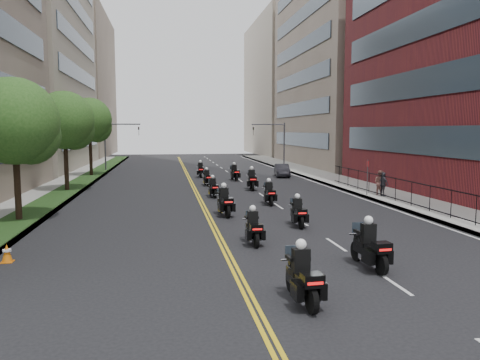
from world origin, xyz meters
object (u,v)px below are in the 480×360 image
at_px(motorcycle_9, 234,173).
at_px(parked_sedan, 282,170).
at_px(motorcycle_0, 302,279).
at_px(motorcycle_1, 370,248).
at_px(motorcycle_7, 252,181).
at_px(pedestrian_c, 383,184).
at_px(pedestrian_b, 380,183).
at_px(motorcycle_5, 269,194).
at_px(motorcycle_6, 213,188).
at_px(motorcycle_10, 201,171).
at_px(motorcycle_4, 224,203).
at_px(motorcycle_8, 207,178).
at_px(traffic_cone, 7,253).
at_px(motorcycle_2, 253,229).
at_px(motorcycle_3, 298,213).

bearing_deg(motorcycle_9, parked_sedan, 22.32).
distance_m(motorcycle_0, motorcycle_1, 4.27).
distance_m(motorcycle_7, pedestrian_c, 10.14).
height_order(parked_sedan, pedestrian_b, pedestrian_b).
height_order(motorcycle_5, pedestrian_c, pedestrian_c).
xyz_separation_m(motorcycle_6, motorcycle_7, (3.46, 3.53, 0.12)).
height_order(motorcycle_10, pedestrian_c, pedestrian_c).
distance_m(motorcycle_6, pedestrian_b, 11.80).
relative_size(parked_sedan, pedestrian_c, 2.32).
xyz_separation_m(motorcycle_4, motorcycle_7, (3.56, 10.84, 0.02)).
bearing_deg(motorcycle_4, motorcycle_0, -94.18).
xyz_separation_m(motorcycle_1, motorcycle_5, (-0.36, 14.15, -0.05)).
bearing_deg(motorcycle_0, motorcycle_6, 88.22).
xyz_separation_m(motorcycle_1, motorcycle_8, (-3.39, 24.89, -0.10)).
distance_m(motorcycle_4, traffic_cone, 11.88).
bearing_deg(traffic_cone, motorcycle_2, 7.89).
xyz_separation_m(motorcycle_9, parked_sedan, (5.33, 2.82, -0.04)).
xyz_separation_m(motorcycle_9, pedestrian_b, (8.53, -12.56, 0.35)).
xyz_separation_m(motorcycle_5, motorcycle_9, (-0.10, 14.46, 0.02)).
distance_m(motorcycle_0, motorcycle_3, 10.42).
bearing_deg(motorcycle_6, motorcycle_4, -95.88).
xyz_separation_m(motorcycle_9, traffic_cone, (-12.09, -25.84, -0.35)).
bearing_deg(pedestrian_c, motorcycle_2, 125.45).
distance_m(motorcycle_8, pedestrian_c, 14.82).
distance_m(motorcycle_5, motorcycle_7, 7.35).
bearing_deg(motorcycle_1, motorcycle_7, 86.59).
distance_m(motorcycle_1, traffic_cone, 12.86).
bearing_deg(motorcycle_3, motorcycle_0, -103.44).
bearing_deg(motorcycle_3, pedestrian_b, 47.89).
height_order(motorcycle_7, traffic_cone, motorcycle_7).
xyz_separation_m(motorcycle_5, motorcycle_10, (-3.03, 17.99, 0.02)).
bearing_deg(parked_sedan, motorcycle_2, -98.19).
relative_size(motorcycle_0, traffic_cone, 3.57).
bearing_deg(motorcycle_7, motorcycle_5, -87.24).
relative_size(motorcycle_9, motorcycle_10, 1.00).
height_order(motorcycle_8, motorcycle_10, motorcycle_10).
bearing_deg(motorcycle_4, motorcycle_7, 65.71).
height_order(motorcycle_9, pedestrian_b, pedestrian_b).
relative_size(motorcycle_4, motorcycle_10, 1.07).
distance_m(motorcycle_7, motorcycle_9, 7.12).
xyz_separation_m(motorcycle_8, pedestrian_c, (11.46, -9.39, 0.37)).
distance_m(motorcycle_2, motorcycle_6, 13.92).
relative_size(pedestrian_b, traffic_cone, 2.61).
xyz_separation_m(motorcycle_3, motorcycle_5, (0.09, 6.89, 0.02)).
bearing_deg(motorcycle_4, pedestrian_c, 16.33).
relative_size(motorcycle_5, motorcycle_6, 1.07).
bearing_deg(motorcycle_7, motorcycle_4, -103.53).
xyz_separation_m(motorcycle_2, motorcycle_10, (-0.09, 28.08, 0.04)).
height_order(motorcycle_4, motorcycle_7, motorcycle_7).
bearing_deg(motorcycle_9, pedestrian_c, -62.54).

